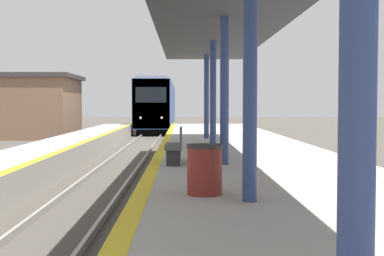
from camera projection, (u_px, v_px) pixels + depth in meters
train at (158, 105)px, 51.26m from camera, size 2.85×23.70×4.59m
station_canopy at (225, 16)px, 13.46m from camera, size 3.72×25.89×3.95m
trash_bin at (205, 169)px, 9.08m from camera, size 0.63×0.63×0.86m
bench at (176, 144)px, 13.93m from camera, size 0.44×1.73×0.92m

